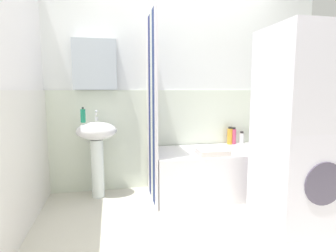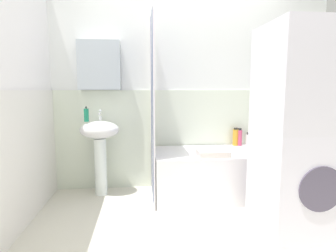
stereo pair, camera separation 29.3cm
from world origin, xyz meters
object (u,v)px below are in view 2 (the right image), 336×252
object	(u,v)px
bathtub	(216,173)
lotion_bottle	(258,138)
body_wash_bottle	(239,137)
conditioner_bottle	(235,137)
towel_folded	(213,153)
washer_dryer_stack	(300,131)
sink	(100,141)
soap_dispenser	(86,115)
shampoo_bottle	(248,139)

from	to	relation	value
bathtub	lotion_bottle	distance (m)	0.75
lotion_bottle	bathtub	bearing A→B (deg)	-156.32
body_wash_bottle	lotion_bottle	bearing A→B (deg)	-7.39
conditioner_bottle	towel_folded	xyz separation A→B (m)	(-0.42, -0.51, -0.08)
towel_folded	washer_dryer_stack	distance (m)	0.90
bathtub	towel_folded	bearing A→B (deg)	-114.62
lotion_bottle	conditioner_bottle	xyz separation A→B (m)	(-0.28, 0.03, 0.01)
bathtub	washer_dryer_stack	size ratio (longest dim) A/B	0.81
sink	lotion_bottle	distance (m)	1.91
soap_dispenser	towel_folded	xyz separation A→B (m)	(1.34, -0.35, -0.38)
lotion_bottle	body_wash_bottle	size ratio (longest dim) A/B	0.96
body_wash_bottle	towel_folded	bearing A→B (deg)	-132.94
soap_dispenser	washer_dryer_stack	xyz separation A→B (m)	(1.91, -0.97, -0.07)
sink	conditioner_bottle	distance (m)	1.64
lotion_bottle	shampoo_bottle	world-z (taller)	lotion_bottle
washer_dryer_stack	bathtub	bearing A→B (deg)	119.49
body_wash_bottle	towel_folded	size ratio (longest dim) A/B	0.68
soap_dispenser	sink	bearing A→B (deg)	15.53
soap_dispenser	shampoo_bottle	size ratio (longest dim) A/B	1.06
sink	towel_folded	distance (m)	1.27
body_wash_bottle	sink	bearing A→B (deg)	-175.85
sink	shampoo_bottle	distance (m)	1.81
lotion_bottle	towel_folded	xyz separation A→B (m)	(-0.70, -0.48, -0.07)
lotion_bottle	body_wash_bottle	world-z (taller)	body_wash_bottle
soap_dispenser	body_wash_bottle	bearing A→B (deg)	4.99
body_wash_bottle	conditioner_bottle	distance (m)	0.05
bathtub	body_wash_bottle	xyz separation A→B (m)	(0.37, 0.29, 0.36)
bathtub	soap_dispenser	bearing A→B (deg)	174.69
sink	towel_folded	size ratio (longest dim) A/B	2.70
washer_dryer_stack	sink	bearing A→B (deg)	150.63
sink	lotion_bottle	xyz separation A→B (m)	(1.91, 0.09, -0.01)
conditioner_bottle	washer_dryer_stack	world-z (taller)	washer_dryer_stack
towel_folded	body_wash_bottle	bearing A→B (deg)	47.06
soap_dispenser	washer_dryer_stack	world-z (taller)	washer_dryer_stack
sink	body_wash_bottle	bearing A→B (deg)	4.15
sink	lotion_bottle	bearing A→B (deg)	2.78
soap_dispenser	bathtub	size ratio (longest dim) A/B	0.12
body_wash_bottle	bathtub	bearing A→B (deg)	-141.95
soap_dispenser	washer_dryer_stack	distance (m)	2.14
soap_dispenser	shampoo_bottle	bearing A→B (deg)	4.90
soap_dispenser	towel_folded	size ratio (longest dim) A/B	0.53
washer_dryer_stack	lotion_bottle	bearing A→B (deg)	83.22
lotion_bottle	washer_dryer_stack	world-z (taller)	washer_dryer_stack
lotion_bottle	conditioner_bottle	size ratio (longest dim) A/B	0.93
washer_dryer_stack	conditioner_bottle	bearing A→B (deg)	97.36
lotion_bottle	conditioner_bottle	world-z (taller)	conditioner_bottle
shampoo_bottle	body_wash_bottle	xyz separation A→B (m)	(-0.12, -0.01, 0.03)
body_wash_bottle	soap_dispenser	bearing A→B (deg)	-175.01
soap_dispenser	towel_folded	bearing A→B (deg)	-14.58
soap_dispenser	bathtub	xyz separation A→B (m)	(1.44, -0.13, -0.67)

